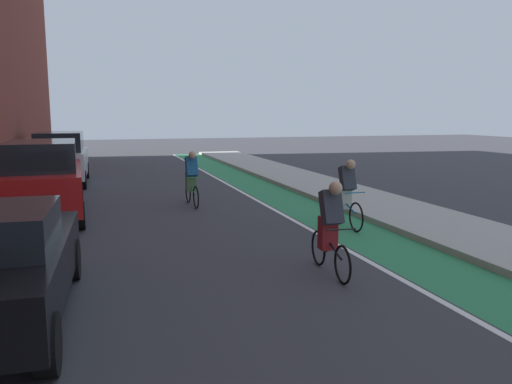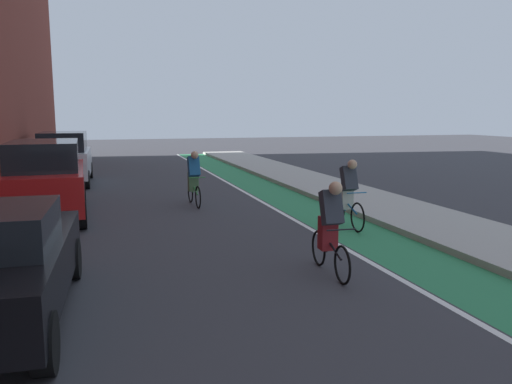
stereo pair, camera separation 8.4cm
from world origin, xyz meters
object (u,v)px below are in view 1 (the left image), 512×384
cyclist_trailing (346,193)px  parked_suv_red (43,178)px  cyclist_far (192,178)px  parked_suv_white (61,158)px  cyclist_mid (330,225)px

cyclist_trailing → parked_suv_red: bearing=154.6°
cyclist_trailing → cyclist_far: bearing=127.4°
cyclist_far → cyclist_trailing: bearing=-52.6°
parked_suv_white → cyclist_mid: 13.91m
cyclist_mid → cyclist_trailing: bearing=58.9°
cyclist_mid → cyclist_far: 7.14m
parked_suv_red → cyclist_far: size_ratio=2.85×
parked_suv_red → parked_suv_white: 6.53m
parked_suv_red → cyclist_far: bearing=9.0°
parked_suv_red → cyclist_trailing: bearing=-25.4°
parked_suv_white → cyclist_far: parked_suv_white is taller
parked_suv_red → cyclist_far: 3.98m
parked_suv_red → parked_suv_white: same height
cyclist_mid → cyclist_trailing: cyclist_trailing is taller
cyclist_far → cyclist_mid: bearing=-81.3°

